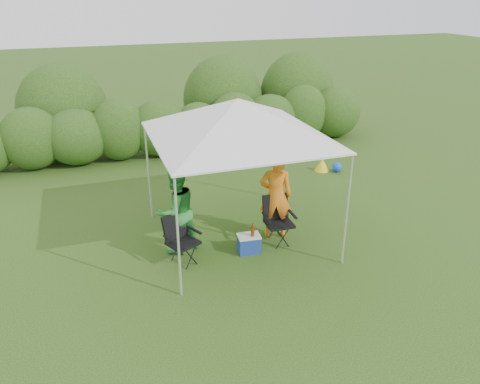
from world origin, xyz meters
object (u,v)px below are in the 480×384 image
object	(u,v)px
chair_left	(180,236)
man	(276,196)
woman	(176,211)
canopy	(238,119)
chair_right	(278,216)
cooler	(249,244)

from	to	relation	value
chair_left	man	size ratio (longest dim) A/B	0.51
man	woman	xyz separation A→B (m)	(-1.97, 0.06, -0.04)
man	woman	distance (m)	1.97
man	woman	world-z (taller)	man
canopy	chair_left	bearing A→B (deg)	-160.05
chair_right	woman	xyz separation A→B (m)	(-1.94, 0.26, 0.31)
canopy	man	size ratio (longest dim) A/B	1.75
chair_right	chair_left	distance (m)	1.98
cooler	chair_right	bearing A→B (deg)	24.75
canopy	cooler	bearing A→B (deg)	-88.97
woman	cooler	size ratio (longest dim) A/B	3.73
woman	cooler	xyz separation A→B (m)	(1.26, -0.50, -0.66)
canopy	cooler	world-z (taller)	canopy
woman	canopy	bearing A→B (deg)	161.47
canopy	chair_left	world-z (taller)	canopy
chair_left	cooler	xyz separation A→B (m)	(1.29, -0.12, -0.34)
canopy	chair_right	distance (m)	2.08
chair_right	woman	world-z (taller)	woman
man	cooler	bearing A→B (deg)	50.72
man	chair_right	bearing A→B (deg)	101.15
chair_left	canopy	bearing A→B (deg)	-5.78
canopy	woman	distance (m)	2.04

